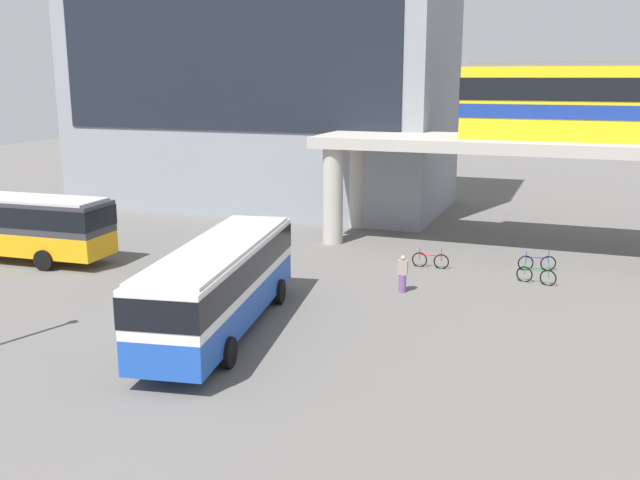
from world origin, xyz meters
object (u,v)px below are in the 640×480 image
object	(u,v)px
bicycle_red	(430,260)
bus_secondary	(6,220)
station_building	(262,54)
bicycle_green	(536,276)
bus_main	(221,278)
pedestrian_waiting_near_stop	(403,275)
bicycle_blue	(537,263)

from	to	relation	value
bicycle_red	bus_secondary	bearing A→B (deg)	-163.99
station_building	bicycle_green	xyz separation A→B (m)	(19.85, -14.44, -10.05)
bus_main	pedestrian_waiting_near_stop	world-z (taller)	bus_main
bicycle_green	bus_main	bearing A→B (deg)	-134.74
station_building	pedestrian_waiting_near_stop	distance (m)	24.95
bus_secondary	bicycle_blue	xyz separation A→B (m)	(24.90, 7.05, -1.63)
bus_main	bicycle_red	world-z (taller)	bus_main
bicycle_blue	bicycle_red	xyz separation A→B (m)	(-4.81, -1.28, 0.00)
bicycle_blue	bicycle_red	size ratio (longest dim) A/B	0.96
bus_main	bicycle_red	xyz separation A→B (m)	(5.20, 11.27, -1.63)
pedestrian_waiting_near_stop	bus_main	bearing A→B (deg)	-125.38
bus_secondary	pedestrian_waiting_near_stop	distance (m)	19.89
bus_main	bicycle_green	xyz separation A→B (m)	(10.14, 10.23, -1.63)
station_building	bicycle_green	size ratio (longest dim) A/B	14.51
bus_main	bicycle_green	distance (m)	14.50
bicycle_green	bicycle_red	xyz separation A→B (m)	(-4.94, 1.04, 0.00)
bicycle_blue	pedestrian_waiting_near_stop	distance (m)	7.61
bicycle_red	pedestrian_waiting_near_stop	size ratio (longest dim) A/B	1.11
bicycle_green	pedestrian_waiting_near_stop	xyz separation A→B (m)	(-5.23, -3.32, 0.39)
bicycle_green	pedestrian_waiting_near_stop	distance (m)	6.20
station_building	bus_secondary	world-z (taller)	station_building
station_building	pedestrian_waiting_near_stop	xyz separation A→B (m)	(14.63, -17.75, -9.66)
bus_secondary	bicycle_blue	distance (m)	25.93
station_building	bicycle_blue	xyz separation A→B (m)	(19.73, -12.12, -10.05)
bus_main	bus_secondary	bearing A→B (deg)	159.72
station_building	bus_secondary	distance (m)	21.56
bus_secondary	pedestrian_waiting_near_stop	bearing A→B (deg)	4.08
station_building	bicycle_blue	world-z (taller)	station_building
bicycle_red	pedestrian_waiting_near_stop	world-z (taller)	pedestrian_waiting_near_stop
station_building	bus_main	world-z (taller)	station_building
bus_secondary	bicycle_green	bearing A→B (deg)	10.70
bicycle_red	bus_main	bearing A→B (deg)	-114.77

